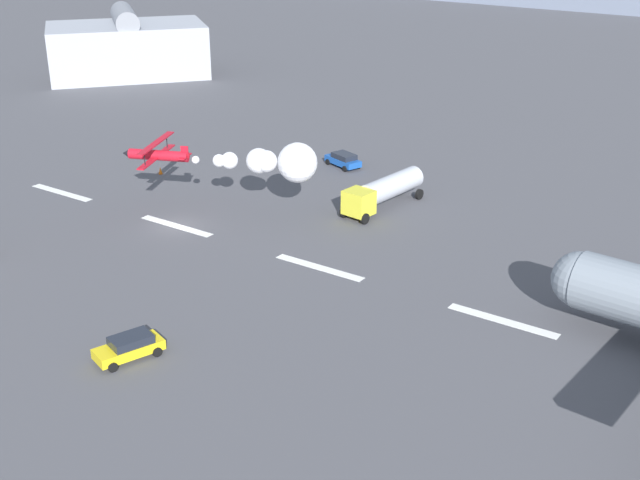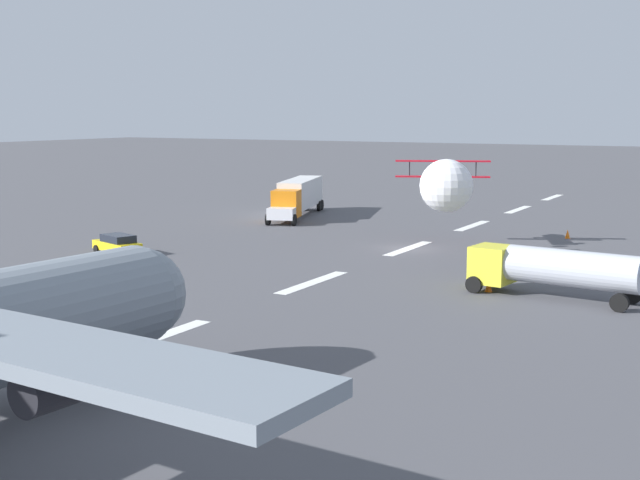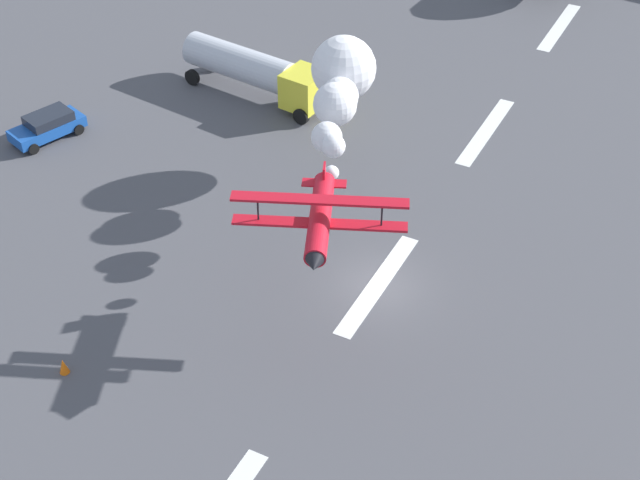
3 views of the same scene
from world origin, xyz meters
The scene contains 9 objects.
ground_plane centered at (0.00, 0.00, 0.00)m, with size 440.00×440.00×0.00m, color #4C4C51.
runway_stripe_3 centered at (0.00, 0.00, 0.01)m, with size 8.00×0.90×0.01m, color white.
runway_stripe_4 centered at (15.41, 0.00, 0.01)m, with size 8.00×0.90×0.01m, color white.
runway_stripe_5 centered at (30.82, 0.00, 0.01)m, with size 8.00×0.90×0.01m, color white.
stunt_biplane_red centered at (6.48, 5.38, 5.76)m, with size 17.01×10.13×3.48m.
fuel_tanker_truck centered at (12.87, 14.20, 1.75)m, with size 3.82×9.97×2.90m.
airport_staff_sedan centered at (3.07, 22.58, 0.81)m, with size 4.64×3.11×1.52m.
traffic_cone_near centered at (-11.45, 9.69, 0.38)m, with size 0.44×0.44×0.75m, color orange.
traffic_cone_far centered at (12.85, 10.54, 0.38)m, with size 0.44×0.44×0.75m, color orange.
Camera 3 is at (-31.75, -13.21, 30.28)m, focal length 53.42 mm.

